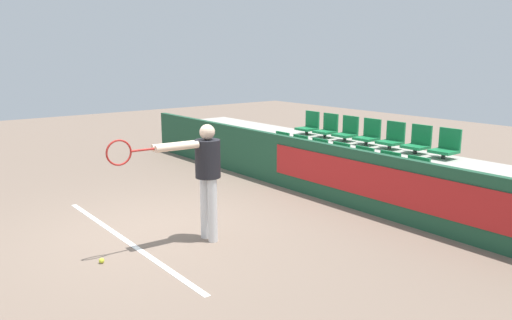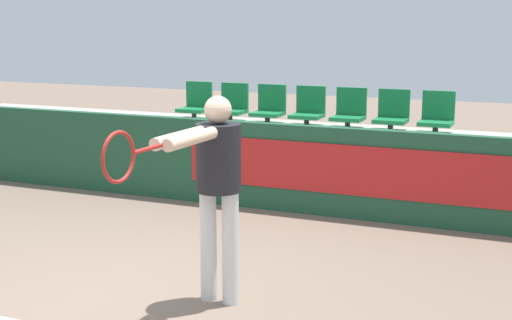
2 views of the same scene
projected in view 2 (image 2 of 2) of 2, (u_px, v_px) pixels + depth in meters
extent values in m
plane|color=#7A6656|center=(114.00, 307.00, 5.47)|extent=(30.00, 30.00, 0.00)
cube|color=#1E4C33|center=(266.00, 166.00, 8.19)|extent=(11.35, 0.12, 1.00)
cube|color=red|center=(401.00, 175.00, 7.53)|extent=(4.98, 0.02, 0.55)
cube|color=#ADA89E|center=(282.00, 183.00, 8.72)|extent=(10.95, 0.88, 0.39)
cube|color=#ADA89E|center=(305.00, 155.00, 9.48)|extent=(10.95, 0.88, 0.77)
cylinder|color=#333333|center=(163.00, 153.00, 9.35)|extent=(0.07, 0.07, 0.10)
cube|color=#197A42|center=(163.00, 147.00, 9.34)|extent=(0.40, 0.38, 0.05)
cube|color=#197A42|center=(169.00, 130.00, 9.45)|extent=(0.40, 0.04, 0.36)
cylinder|color=#333333|center=(201.00, 156.00, 9.14)|extent=(0.07, 0.07, 0.10)
cube|color=#197A42|center=(201.00, 150.00, 9.12)|extent=(0.40, 0.38, 0.05)
cube|color=#197A42|center=(207.00, 132.00, 9.24)|extent=(0.40, 0.04, 0.36)
cylinder|color=#333333|center=(241.00, 159.00, 8.93)|extent=(0.07, 0.07, 0.10)
cube|color=#197A42|center=(241.00, 153.00, 8.91)|extent=(0.40, 0.38, 0.05)
cube|color=#197A42|center=(247.00, 135.00, 9.03)|extent=(0.40, 0.04, 0.36)
cylinder|color=#333333|center=(283.00, 163.00, 8.72)|extent=(0.07, 0.07, 0.10)
cube|color=#197A42|center=(283.00, 157.00, 8.70)|extent=(0.40, 0.38, 0.05)
cube|color=#197A42|center=(288.00, 138.00, 8.81)|extent=(0.40, 0.04, 0.36)
cylinder|color=#333333|center=(327.00, 166.00, 8.51)|extent=(0.07, 0.07, 0.10)
cube|color=#197A42|center=(327.00, 160.00, 8.49)|extent=(0.40, 0.38, 0.05)
cube|color=#197A42|center=(331.00, 141.00, 8.60)|extent=(0.40, 0.04, 0.36)
cylinder|color=#333333|center=(373.00, 170.00, 8.29)|extent=(0.07, 0.07, 0.10)
cube|color=#197A42|center=(373.00, 164.00, 8.28)|extent=(0.40, 0.38, 0.05)
cube|color=#197A42|center=(377.00, 144.00, 8.39)|extent=(0.40, 0.04, 0.36)
cylinder|color=#333333|center=(421.00, 174.00, 8.08)|extent=(0.07, 0.07, 0.10)
cube|color=#197A42|center=(422.00, 168.00, 8.07)|extent=(0.40, 0.38, 0.05)
cube|color=#197A42|center=(425.00, 147.00, 8.18)|extent=(0.40, 0.04, 0.36)
cylinder|color=#333333|center=(194.00, 115.00, 10.07)|extent=(0.07, 0.07, 0.10)
cube|color=#197A42|center=(194.00, 110.00, 10.06)|extent=(0.40, 0.38, 0.05)
cube|color=#197A42|center=(199.00, 94.00, 10.17)|extent=(0.40, 0.04, 0.36)
cylinder|color=#333333|center=(230.00, 117.00, 9.86)|extent=(0.07, 0.07, 0.10)
cube|color=#197A42|center=(230.00, 112.00, 9.85)|extent=(0.40, 0.38, 0.05)
cube|color=#197A42|center=(235.00, 96.00, 9.96)|extent=(0.40, 0.04, 0.36)
cylinder|color=#333333|center=(267.00, 119.00, 9.65)|extent=(0.07, 0.07, 0.10)
cube|color=#197A42|center=(267.00, 114.00, 9.63)|extent=(0.40, 0.38, 0.05)
cube|color=#197A42|center=(272.00, 98.00, 9.75)|extent=(0.40, 0.04, 0.36)
cylinder|color=#333333|center=(307.00, 122.00, 9.44)|extent=(0.07, 0.07, 0.10)
cube|color=#197A42|center=(307.00, 116.00, 9.42)|extent=(0.40, 0.38, 0.05)
cube|color=#197A42|center=(311.00, 99.00, 9.54)|extent=(0.40, 0.04, 0.36)
cylinder|color=#333333|center=(348.00, 124.00, 9.23)|extent=(0.07, 0.07, 0.10)
cube|color=#197A42|center=(348.00, 118.00, 9.21)|extent=(0.40, 0.38, 0.05)
cube|color=#197A42|center=(352.00, 101.00, 9.33)|extent=(0.40, 0.04, 0.36)
cylinder|color=#333333|center=(390.00, 127.00, 9.02)|extent=(0.07, 0.07, 0.10)
cube|color=#197A42|center=(391.00, 121.00, 9.00)|extent=(0.40, 0.38, 0.05)
cube|color=#197A42|center=(394.00, 103.00, 9.11)|extent=(0.40, 0.04, 0.36)
cylinder|color=#333333|center=(435.00, 129.00, 8.80)|extent=(0.07, 0.07, 0.10)
cube|color=#197A42|center=(436.00, 123.00, 8.79)|extent=(0.40, 0.38, 0.05)
cube|color=#197A42|center=(439.00, 105.00, 8.90)|extent=(0.40, 0.04, 0.36)
cylinder|color=silver|center=(208.00, 245.00, 5.54)|extent=(0.13, 0.13, 0.89)
cylinder|color=silver|center=(230.00, 248.00, 5.46)|extent=(0.13, 0.13, 0.89)
cylinder|color=black|center=(218.00, 158.00, 5.36)|extent=(0.34, 0.34, 0.52)
sphere|color=beige|center=(218.00, 110.00, 5.29)|extent=(0.21, 0.21, 0.21)
cylinder|color=beige|center=(179.00, 138.00, 4.92)|extent=(0.13, 0.60, 0.09)
cylinder|color=beige|center=(191.00, 139.00, 4.89)|extent=(0.13, 0.60, 0.09)
cylinder|color=#AD231E|center=(147.00, 149.00, 4.51)|extent=(0.05, 0.30, 0.03)
torus|color=#AD231E|center=(119.00, 157.00, 4.25)|extent=(0.04, 0.32, 0.32)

